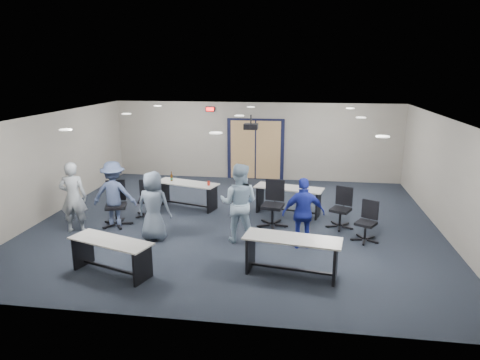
# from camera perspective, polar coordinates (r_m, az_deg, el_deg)

# --- Properties ---
(floor) EXTENTS (10.00, 10.00, 0.00)m
(floor) POSITION_cam_1_polar(r_m,az_deg,el_deg) (11.07, -0.48, -5.58)
(floor) COLOR black
(floor) RESTS_ON ground
(back_wall) EXTENTS (10.00, 0.04, 2.70)m
(back_wall) POSITION_cam_1_polar(r_m,az_deg,el_deg) (15.05, 2.11, 5.19)
(back_wall) COLOR gray
(back_wall) RESTS_ON floor
(front_wall) EXTENTS (10.00, 0.04, 2.70)m
(front_wall) POSITION_cam_1_polar(r_m,az_deg,el_deg) (6.47, -6.60, -8.02)
(front_wall) COLOR gray
(front_wall) RESTS_ON floor
(left_wall) EXTENTS (0.04, 9.00, 2.70)m
(left_wall) POSITION_cam_1_polar(r_m,az_deg,el_deg) (12.44, -23.92, 1.89)
(left_wall) COLOR gray
(left_wall) RESTS_ON floor
(right_wall) EXTENTS (0.04, 9.00, 2.70)m
(right_wall) POSITION_cam_1_polar(r_m,az_deg,el_deg) (11.10, 25.94, 0.24)
(right_wall) COLOR gray
(right_wall) RESTS_ON floor
(ceiling) EXTENTS (10.00, 9.00, 0.04)m
(ceiling) POSITION_cam_1_polar(r_m,az_deg,el_deg) (10.44, -0.51, 8.45)
(ceiling) COLOR white
(ceiling) RESTS_ON back_wall
(double_door) EXTENTS (2.00, 0.07, 2.20)m
(double_door) POSITION_cam_1_polar(r_m,az_deg,el_deg) (15.07, 2.08, 4.04)
(double_door) COLOR black
(double_door) RESTS_ON back_wall
(exit_sign) EXTENTS (0.32, 0.07, 0.18)m
(exit_sign) POSITION_cam_1_polar(r_m,az_deg,el_deg) (15.11, -4.00, 9.40)
(exit_sign) COLOR black
(exit_sign) RESTS_ON back_wall
(ceiling_projector) EXTENTS (0.35, 0.32, 0.37)m
(ceiling_projector) POSITION_cam_1_polar(r_m,az_deg,el_deg) (10.93, 1.46, 7.16)
(ceiling_projector) COLOR black
(ceiling_projector) RESTS_ON ceiling
(ceiling_can_lights) EXTENTS (6.24, 5.74, 0.02)m
(ceiling_can_lights) POSITION_cam_1_polar(r_m,az_deg,el_deg) (10.69, -0.31, 8.43)
(ceiling_can_lights) COLOR white
(ceiling_can_lights) RESTS_ON ceiling
(table_front_left) EXTENTS (1.77, 1.06, 0.68)m
(table_front_left) POSITION_cam_1_polar(r_m,az_deg,el_deg) (8.61, -16.80, -9.02)
(table_front_left) COLOR #B9B7AF
(table_front_left) RESTS_ON floor
(table_front_right) EXTENTS (1.91, 0.88, 0.74)m
(table_front_right) POSITION_cam_1_polar(r_m,az_deg,el_deg) (8.26, 6.94, -9.18)
(table_front_right) COLOR #B9B7AF
(table_front_right) RESTS_ON floor
(table_back_left) EXTENTS (1.89, 1.07, 1.00)m
(table_back_left) POSITION_cam_1_polar(r_m,az_deg,el_deg) (12.12, -7.09, -1.36)
(table_back_left) COLOR #B9B7AF
(table_back_left) RESTS_ON floor
(table_back_right) EXTENTS (1.91, 1.01, 0.74)m
(table_back_right) POSITION_cam_1_polar(r_m,az_deg,el_deg) (11.60, 6.49, -2.09)
(table_back_right) COLOR #B9B7AF
(table_back_right) RESTS_ON floor
(chair_back_a) EXTENTS (0.72, 0.72, 0.96)m
(chair_back_a) POSITION_cam_1_polar(r_m,az_deg,el_deg) (11.60, -12.36, -2.48)
(chair_back_a) COLOR black
(chair_back_a) RESTS_ON floor
(chair_back_c) EXTENTS (0.83, 0.83, 1.15)m
(chair_back_c) POSITION_cam_1_polar(r_m,az_deg,el_deg) (10.62, 4.36, -3.24)
(chair_back_c) COLOR black
(chair_back_c) RESTS_ON floor
(chair_back_d) EXTENTS (0.84, 0.84, 1.01)m
(chair_back_d) POSITION_cam_1_polar(r_m,az_deg,el_deg) (10.80, 13.27, -3.69)
(chair_back_d) COLOR black
(chair_back_d) RESTS_ON floor
(chair_loose_left) EXTENTS (0.89, 0.89, 1.12)m
(chair_loose_left) POSITION_cam_1_polar(r_m,az_deg,el_deg) (11.07, -16.23, -3.12)
(chair_loose_left) COLOR black
(chair_loose_left) RESTS_ON floor
(chair_loose_right) EXTENTS (0.80, 0.80, 0.93)m
(chair_loose_right) POSITION_cam_1_polar(r_m,az_deg,el_deg) (10.13, 16.45, -5.37)
(chair_loose_right) COLOR black
(chair_loose_right) RESTS_ON floor
(person_gray) EXTENTS (0.71, 0.54, 1.73)m
(person_gray) POSITION_cam_1_polar(r_m,az_deg,el_deg) (10.90, -21.35, -2.16)
(person_gray) COLOR #A1A8AF
(person_gray) RESTS_ON floor
(person_plaid) EXTENTS (0.82, 0.57, 1.61)m
(person_plaid) POSITION_cam_1_polar(r_m,az_deg,el_deg) (9.93, -11.45, -3.39)
(person_plaid) COLOR slate
(person_plaid) RESTS_ON floor
(person_lightblue) EXTENTS (0.93, 0.76, 1.81)m
(person_lightblue) POSITION_cam_1_polar(r_m,az_deg,el_deg) (9.60, -0.14, -3.09)
(person_lightblue) COLOR #A6C3DC
(person_lightblue) RESTS_ON floor
(person_navy) EXTENTS (0.97, 0.53, 1.58)m
(person_navy) POSITION_cam_1_polar(r_m,az_deg,el_deg) (9.40, 8.46, -4.40)
(person_navy) COLOR navy
(person_navy) RESTS_ON floor
(person_back) EXTENTS (1.12, 0.72, 1.64)m
(person_back) POSITION_cam_1_polar(r_m,az_deg,el_deg) (11.02, -16.45, -1.79)
(person_back) COLOR #43527A
(person_back) RESTS_ON floor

